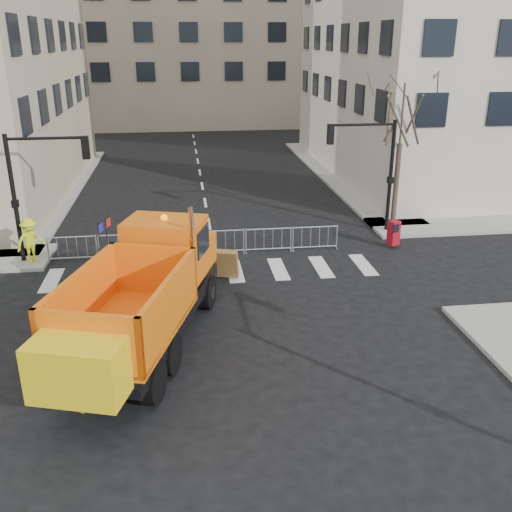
{
  "coord_description": "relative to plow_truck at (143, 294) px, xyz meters",
  "views": [
    {
      "loc": [
        -1.24,
        -15.84,
        8.87
      ],
      "look_at": [
        1.18,
        2.5,
        1.78
      ],
      "focal_mm": 40.0,
      "sensor_mm": 36.0,
      "label": 1
    }
  ],
  "objects": [
    {
      "name": "cop_b",
      "position": [
        1.11,
        6.43,
        -0.94
      ],
      "size": [
        1.0,
        0.86,
        1.77
      ],
      "primitive_type": "imported",
      "rotation": [
        0.0,
        0.0,
        2.89
      ],
      "color": "black",
      "rests_on": "ground"
    },
    {
      "name": "traffic_light_left",
      "position": [
        -5.44,
        7.8,
        0.87
      ],
      "size": [
        0.18,
        0.18,
        5.4
      ],
      "primitive_type": "cylinder",
      "color": "black",
      "rests_on": "ground"
    },
    {
      "name": "worker",
      "position": [
        -5.01,
        7.58,
        -0.74
      ],
      "size": [
        1.37,
        1.32,
        1.87
      ],
      "primitive_type": "imported",
      "rotation": [
        0.0,
        0.0,
        0.72
      ],
      "color": "#D0E01A",
      "rests_on": "sidewalk_back"
    },
    {
      "name": "cop_c",
      "position": [
        1.97,
        5.11,
        -0.88
      ],
      "size": [
        1.07,
        1.15,
        1.9
      ],
      "primitive_type": "imported",
      "rotation": [
        0.0,
        0.0,
        4.02
      ],
      "color": "black",
      "rests_on": "ground"
    },
    {
      "name": "ground",
      "position": [
        2.56,
        0.3,
        -1.83
      ],
      "size": [
        120.0,
        120.0,
        0.0
      ],
      "primitive_type": "plane",
      "color": "black",
      "rests_on": "ground"
    },
    {
      "name": "plow_truck",
      "position": [
        0.0,
        0.0,
        0.0
      ],
      "size": [
        5.82,
        10.96,
        4.11
      ],
      "rotation": [
        0.0,
        0.0,
        1.27
      ],
      "color": "black",
      "rests_on": "ground"
    },
    {
      "name": "crowd_barriers",
      "position": [
        1.81,
        7.9,
        -1.28
      ],
      "size": [
        12.6,
        0.6,
        1.1
      ],
      "primitive_type": null,
      "color": "#9EA0A5",
      "rests_on": "ground"
    },
    {
      "name": "street_tree",
      "position": [
        11.76,
        10.8,
        1.92
      ],
      "size": [
        3.0,
        3.0,
        7.5
      ],
      "primitive_type": null,
      "color": "#382B21",
      "rests_on": "ground"
    },
    {
      "name": "cop_a",
      "position": [
        1.0,
        5.52,
        -0.83
      ],
      "size": [
        0.86,
        0.74,
        2.0
      ],
      "primitive_type": "imported",
      "rotation": [
        0.0,
        0.0,
        3.58
      ],
      "color": "black",
      "rests_on": "ground"
    },
    {
      "name": "newspaper_box",
      "position": [
        10.61,
        7.66,
        -1.13
      ],
      "size": [
        0.57,
        0.55,
        1.1
      ],
      "primitive_type": "cube",
      "rotation": [
        0.0,
        0.0,
        0.41
      ],
      "color": "#A20C1B",
      "rests_on": "sidewalk_back"
    },
    {
      "name": "traffic_light_right",
      "position": [
        11.06,
        9.8,
        0.87
      ],
      "size": [
        0.18,
        0.18,
        5.4
      ],
      "primitive_type": "cylinder",
      "color": "black",
      "rests_on": "ground"
    },
    {
      "name": "sidewalk_back",
      "position": [
        2.56,
        8.8,
        -1.75
      ],
      "size": [
        64.0,
        5.0,
        0.15
      ],
      "primitive_type": "cube",
      "color": "gray",
      "rests_on": "ground"
    },
    {
      "name": "building_far",
      "position": [
        2.56,
        52.3,
        10.17
      ],
      "size": [
        30.0,
        18.0,
        24.0
      ],
      "primitive_type": "cube",
      "color": "tan",
      "rests_on": "ground"
    }
  ]
}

